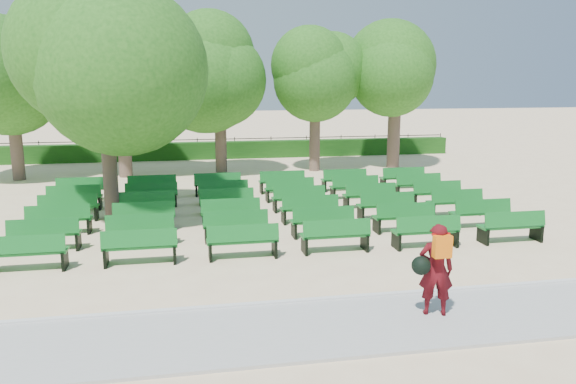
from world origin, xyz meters
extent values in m
plane|color=beige|center=(0.00, 0.00, 0.00)|extent=(120.00, 120.00, 0.00)
cube|color=#ABABA6|center=(0.00, -7.40, 0.03)|extent=(30.00, 2.20, 0.06)
cube|color=silver|center=(0.00, -6.25, 0.05)|extent=(30.00, 0.12, 0.10)
cube|color=#194A13|center=(0.00, 14.00, 0.45)|extent=(26.00, 0.70, 0.90)
cube|color=#126822|center=(0.61, 0.55, 0.42)|extent=(1.72, 0.59, 0.06)
cube|color=#126822|center=(0.61, 0.36, 0.66)|extent=(1.69, 0.25, 0.39)
cylinder|color=brown|center=(-3.96, 1.10, 1.51)|extent=(0.43, 0.43, 3.02)
ellipsoid|color=#2C6A1C|center=(-3.96, 1.10, 4.33)|extent=(4.77, 4.77, 4.29)
imported|color=#4D0B10|center=(2.46, -7.26, 0.89)|extent=(0.69, 0.55, 1.66)
cube|color=orange|center=(2.46, -7.45, 1.37)|extent=(0.31, 0.16, 0.39)
sphere|color=black|center=(2.15, -7.31, 1.00)|extent=(0.33, 0.33, 0.33)
camera|label=1|loc=(-1.87, -16.00, 4.17)|focal=35.00mm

